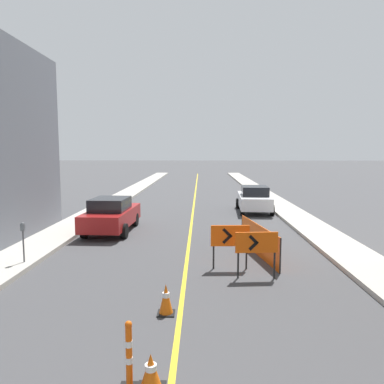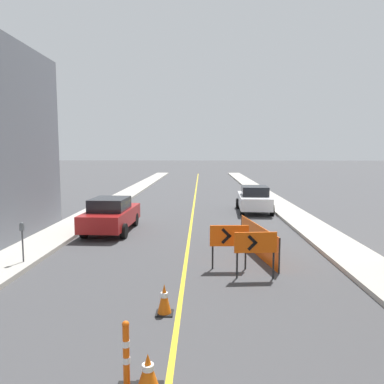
% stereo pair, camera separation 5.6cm
% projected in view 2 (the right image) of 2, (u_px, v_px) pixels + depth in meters
% --- Properties ---
extents(lane_stripe, '(0.12, 65.92, 0.01)m').
position_uv_depth(lane_stripe, '(194.00, 200.00, 28.23)').
color(lane_stripe, gold).
rests_on(lane_stripe, ground_plane).
extents(sidewalk_left, '(1.81, 65.92, 0.16)m').
position_uv_depth(sidewalk_left, '(119.00, 199.00, 28.37)').
color(sidewalk_left, '#ADA89E').
rests_on(sidewalk_left, ground_plane).
extents(sidewalk_right, '(1.81, 65.92, 0.16)m').
position_uv_depth(sidewalk_right, '(271.00, 199.00, 28.08)').
color(sidewalk_right, '#ADA89E').
rests_on(sidewalk_right, ground_plane).
extents(traffic_cone_fourth, '(0.45, 0.45, 0.60)m').
position_uv_depth(traffic_cone_fourth, '(148.00, 373.00, 5.77)').
color(traffic_cone_fourth, black).
rests_on(traffic_cone_fourth, ground_plane).
extents(traffic_cone_fifth, '(0.40, 0.40, 0.71)m').
position_uv_depth(traffic_cone_fifth, '(164.00, 299.00, 8.51)').
color(traffic_cone_fifth, black).
rests_on(traffic_cone_fifth, ground_plane).
extents(delineator_post_rear, '(0.33, 0.33, 1.12)m').
position_uv_depth(delineator_post_rear, '(126.00, 360.00, 5.78)').
color(delineator_post_rear, black).
rests_on(delineator_post_rear, ground_plane).
extents(arrow_barricade_primary, '(1.22, 0.12, 1.40)m').
position_uv_depth(arrow_barricade_primary, '(229.00, 238.00, 11.69)').
color(arrow_barricade_primary, '#EF560C').
rests_on(arrow_barricade_primary, ground_plane).
extents(arrow_barricade_secondary, '(1.24, 0.16, 1.37)m').
position_uv_depth(arrow_barricade_secondary, '(255.00, 245.00, 10.82)').
color(arrow_barricade_secondary, '#EF560C').
rests_on(arrow_barricade_secondary, ground_plane).
extents(safety_mesh_fence, '(0.76, 4.04, 1.11)m').
position_uv_depth(safety_mesh_fence, '(258.00, 240.00, 13.26)').
color(safety_mesh_fence, '#EF560C').
rests_on(safety_mesh_fence, ground_plane).
extents(parked_car_curb_near, '(1.99, 4.37, 1.59)m').
position_uv_depth(parked_car_curb_near, '(111.00, 215.00, 17.12)').
color(parked_car_curb_near, maroon).
rests_on(parked_car_curb_near, ground_plane).
extents(parked_car_curb_mid, '(2.02, 4.39, 1.59)m').
position_uv_depth(parked_car_curb_mid, '(254.00, 199.00, 22.75)').
color(parked_car_curb_mid, silver).
rests_on(parked_car_curb_mid, ground_plane).
extents(parking_meter_near_curb, '(0.12, 0.11, 1.30)m').
position_uv_depth(parking_meter_near_curb, '(22.00, 234.00, 11.92)').
color(parking_meter_near_curb, '#4C4C51').
rests_on(parking_meter_near_curb, sidewalk_left).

